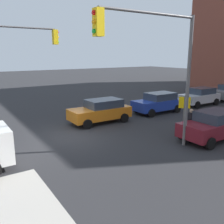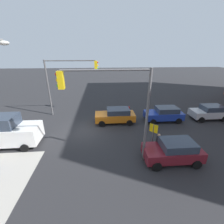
# 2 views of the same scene
# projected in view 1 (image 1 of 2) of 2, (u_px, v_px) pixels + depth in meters

# --- Properties ---
(ground_plane) EXTENTS (120.00, 120.00, 0.00)m
(ground_plane) POSITION_uv_depth(u_px,v_px,m) (70.00, 137.00, 14.50)
(ground_plane) COLOR #28282B
(traffic_signal_nw_corner) EXTENTS (5.52, 0.36, 6.50)m
(traffic_signal_nw_corner) POSITION_uv_depth(u_px,v_px,m) (158.00, 56.00, 11.06)
(traffic_signal_nw_corner) COLOR #59595B
(traffic_signal_nw_corner) RESTS_ON ground
(traffic_signal_se_corner) EXTENTS (5.95, 0.36, 6.50)m
(traffic_signal_se_corner) POSITION_uv_depth(u_px,v_px,m) (7.00, 55.00, 15.92)
(traffic_signal_se_corner) COLOR #59595B
(traffic_signal_se_corner) RESTS_ON ground
(warning_sign_two_way) EXTENTS (0.48, 0.48, 2.40)m
(warning_sign_two_way) POSITION_uv_depth(u_px,v_px,m) (184.00, 110.00, 14.07)
(warning_sign_two_way) COLOR #4C4C4C
(warning_sign_two_way) RESTS_ON ground
(fire_hydrant) EXTENTS (0.26, 0.26, 0.94)m
(fire_hydrant) POSITION_uv_depth(u_px,v_px,m) (105.00, 107.00, 20.48)
(fire_hydrant) COLOR red
(fire_hydrant) RESTS_ON ground
(coupe_silver) EXTENTS (3.97, 2.02, 1.62)m
(coupe_silver) POSITION_uv_depth(u_px,v_px,m) (200.00, 96.00, 23.34)
(coupe_silver) COLOR #B7BABF
(coupe_silver) RESTS_ON ground
(coupe_maroon) EXTENTS (4.01, 2.02, 1.62)m
(coupe_maroon) POSITION_uv_depth(u_px,v_px,m) (213.00, 125.00, 13.93)
(coupe_maroon) COLOR maroon
(coupe_maroon) RESTS_ON ground
(hatchback_blue) EXTENTS (4.14, 2.02, 1.62)m
(hatchback_blue) POSITION_uv_depth(u_px,v_px,m) (158.00, 102.00, 20.35)
(hatchback_blue) COLOR #1E389E
(hatchback_blue) RESTS_ON ground
(sedan_orange) EXTENTS (4.29, 2.02, 1.62)m
(sedan_orange) POSITION_uv_depth(u_px,v_px,m) (101.00, 111.00, 17.41)
(sedan_orange) COLOR orange
(sedan_orange) RESTS_ON ground
(pedestrian_crossing) EXTENTS (0.36, 0.36, 1.68)m
(pedestrian_crossing) POSITION_uv_depth(u_px,v_px,m) (191.00, 123.00, 14.30)
(pedestrian_crossing) COLOR black
(pedestrian_crossing) RESTS_ON ground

